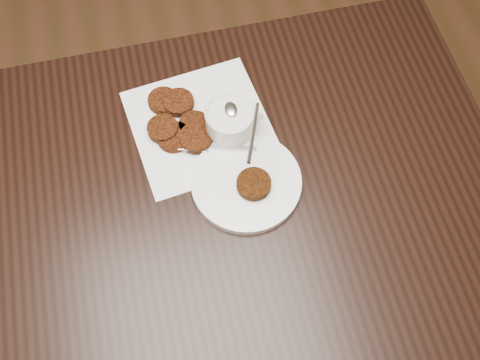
# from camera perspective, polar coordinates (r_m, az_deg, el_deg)

# --- Properties ---
(floor) EXTENTS (4.00, 4.00, 0.00)m
(floor) POSITION_cam_1_polar(r_m,az_deg,el_deg) (1.81, -3.37, -14.78)
(floor) COLOR #57301E
(floor) RESTS_ON ground
(table) EXTENTS (1.42, 0.91, 0.75)m
(table) POSITION_cam_1_polar(r_m,az_deg,el_deg) (1.46, -6.03, -10.25)
(table) COLOR black
(table) RESTS_ON floor
(napkin) EXTENTS (0.31, 0.31, 0.00)m
(napkin) POSITION_cam_1_polar(r_m,az_deg,el_deg) (1.21, -3.95, 5.46)
(napkin) COLOR white
(napkin) RESTS_ON table
(sauce_ramekin) EXTENTS (0.13, 0.13, 0.14)m
(sauce_ramekin) POSITION_cam_1_polar(r_m,az_deg,el_deg) (1.14, -1.05, 6.77)
(sauce_ramekin) COLOR silver
(sauce_ramekin) RESTS_ON napkin
(patty_cluster) EXTENTS (0.26, 0.26, 0.02)m
(patty_cluster) POSITION_cam_1_polar(r_m,az_deg,el_deg) (1.20, -6.30, 5.29)
(patty_cluster) COLOR #642A0D
(patty_cluster) RESTS_ON napkin
(plate_with_patty) EXTENTS (0.27, 0.27, 0.03)m
(plate_with_patty) POSITION_cam_1_polar(r_m,az_deg,el_deg) (1.13, 0.63, -0.03)
(plate_with_patty) COLOR white
(plate_with_patty) RESTS_ON table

